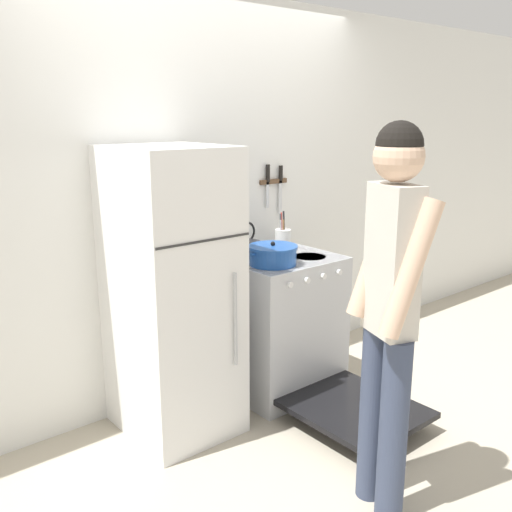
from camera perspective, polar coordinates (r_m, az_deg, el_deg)
The scene contains 9 objects.
ground_plane at distance 4.10m, azimuth -4.39°, elevation -12.28°, with size 14.00×14.00×0.00m, color #B2A893.
wall_back at distance 3.74m, azimuth -5.03°, elevation 5.69°, with size 10.00×0.06×2.55m.
refrigerator at distance 3.27m, azimuth -8.40°, elevation -3.72°, with size 0.58×0.70×1.65m.
stove_range at distance 3.82m, azimuth 2.47°, elevation -6.84°, with size 0.71×1.41×0.91m.
dutch_oven_pot at distance 3.49m, azimuth 1.69°, elevation 0.11°, with size 0.34×0.30×0.15m.
tea_kettle at distance 3.70m, azimuth -0.92°, elevation 1.02°, with size 0.22×0.18×0.23m.
utensil_jar at distance 3.91m, azimuth 2.70°, elevation 1.79°, with size 0.11×0.11×0.26m.
person at distance 2.55m, azimuth 13.25°, elevation -4.49°, with size 0.37×0.43×1.79m.
wall_knife_strip at distance 4.03m, azimuth 1.80°, elevation 7.49°, with size 0.24×0.03×0.36m.
Camera 1 is at (-2.10, -3.01, 1.82)m, focal length 40.00 mm.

